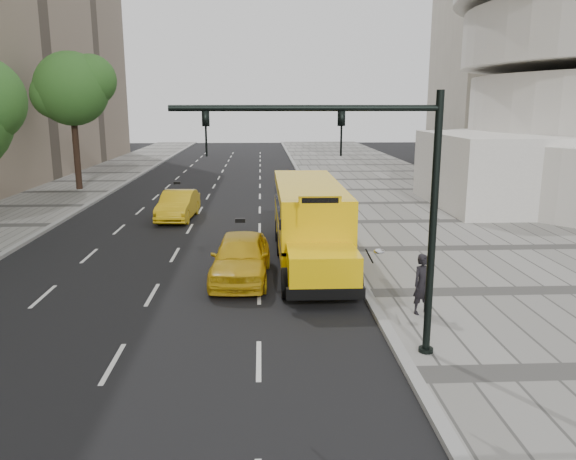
{
  "coord_description": "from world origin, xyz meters",
  "views": [
    {
      "loc": [
        2.61,
        -22.63,
        6.07
      ],
      "look_at": [
        3.5,
        -4.0,
        1.9
      ],
      "focal_mm": 35.0,
      "sensor_mm": 36.0,
      "label": 1
    }
  ],
  "objects_px": {
    "school_bus": "(309,215)",
    "taxi_near": "(241,257)",
    "taxi_far": "(178,205)",
    "tree_c": "(73,88)",
    "pedestrian": "(423,284)",
    "traffic_signal": "(374,193)"
  },
  "relations": [
    {
      "from": "school_bus",
      "to": "taxi_near",
      "type": "relative_size",
      "value": 2.37
    },
    {
      "from": "school_bus",
      "to": "taxi_far",
      "type": "bearing_deg",
      "value": 128.37
    },
    {
      "from": "tree_c",
      "to": "pedestrian",
      "type": "relative_size",
      "value": 5.47
    },
    {
      "from": "tree_c",
      "to": "taxi_near",
      "type": "height_order",
      "value": "tree_c"
    },
    {
      "from": "school_bus",
      "to": "taxi_near",
      "type": "xyz_separation_m",
      "value": [
        -2.64,
        -2.86,
        -0.93
      ]
    },
    {
      "from": "traffic_signal",
      "to": "tree_c",
      "type": "bearing_deg",
      "value": 118.98
    },
    {
      "from": "pedestrian",
      "to": "taxi_far",
      "type": "bearing_deg",
      "value": 100.91
    },
    {
      "from": "taxi_far",
      "to": "pedestrian",
      "type": "xyz_separation_m",
      "value": [
        9.12,
        -14.9,
        0.27
      ]
    },
    {
      "from": "taxi_near",
      "to": "taxi_far",
      "type": "height_order",
      "value": "taxi_near"
    },
    {
      "from": "taxi_near",
      "to": "taxi_far",
      "type": "xyz_separation_m",
      "value": [
        -3.76,
        10.94,
        -0.06
      ]
    },
    {
      "from": "school_bus",
      "to": "taxi_far",
      "type": "height_order",
      "value": "school_bus"
    },
    {
      "from": "tree_c",
      "to": "taxi_near",
      "type": "relative_size",
      "value": 1.99
    },
    {
      "from": "taxi_near",
      "to": "pedestrian",
      "type": "bearing_deg",
      "value": -33.7
    },
    {
      "from": "school_bus",
      "to": "traffic_signal",
      "type": "xyz_separation_m",
      "value": [
        0.69,
        -9.39,
        2.33
      ]
    },
    {
      "from": "pedestrian",
      "to": "traffic_signal",
      "type": "bearing_deg",
      "value": -148.79
    },
    {
      "from": "tree_c",
      "to": "taxi_far",
      "type": "relative_size",
      "value": 2.08
    },
    {
      "from": "school_bus",
      "to": "taxi_far",
      "type": "distance_m",
      "value": 10.36
    },
    {
      "from": "school_bus",
      "to": "traffic_signal",
      "type": "relative_size",
      "value": 1.81
    },
    {
      "from": "tree_c",
      "to": "traffic_signal",
      "type": "xyz_separation_m",
      "value": [
        15.6,
        -28.16,
        -3.1
      ]
    },
    {
      "from": "traffic_signal",
      "to": "taxi_far",
      "type": "bearing_deg",
      "value": 112.09
    },
    {
      "from": "pedestrian",
      "to": "school_bus",
      "type": "bearing_deg",
      "value": 91.18
    },
    {
      "from": "school_bus",
      "to": "pedestrian",
      "type": "bearing_deg",
      "value": -68.27
    }
  ]
}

